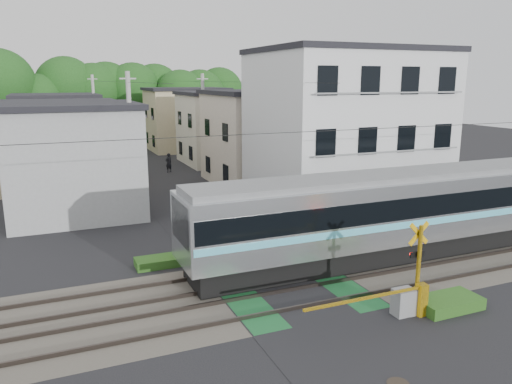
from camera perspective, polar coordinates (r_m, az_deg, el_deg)
name	(u,v)px	position (r m, az deg, el deg)	size (l,w,h in m)	color
ground	(286,286)	(19.02, 3.45, -10.67)	(120.00, 120.00, 0.00)	black
track_bed	(286,285)	(19.01, 3.45, -10.57)	(120.00, 120.00, 0.14)	#47423A
commuter_train	(384,213)	(22.01, 14.46, -2.39)	(17.85, 2.82, 3.71)	black
crossing_signal_near	(407,295)	(17.26, 16.92, -11.19)	(4.74, 0.65, 3.09)	#EBAF0C
crossing_signal_far	(192,247)	(21.10, -7.33, -6.28)	(4.74, 0.65, 3.09)	#EBAF0C
apartment_block	(345,130)	(30.08, 10.17, 7.02)	(10.20, 8.36, 9.30)	silver
houses_row	(151,133)	(42.53, -11.90, 6.65)	(22.07, 31.35, 6.80)	#9FA2A4
tree_hill	(103,99)	(64.61, -17.10, 10.17)	(40.00, 13.17, 10.87)	#1F4F1A
catenary	(420,177)	(21.22, 18.24, 1.63)	(60.00, 5.04, 7.00)	#2D2D33
utility_poles	(141,126)	(39.36, -13.00, 7.36)	(7.90, 42.00, 8.00)	#A5A5A0
pedestrian	(169,163)	(42.01, -9.95, 3.30)	(0.59, 0.39, 1.61)	black
manhole_cover	(398,384)	(14.02, 15.94, -20.33)	(0.58, 0.58, 0.02)	#2D261E
weed_patches	(328,275)	(19.67, 8.24, -9.39)	(10.25, 8.80, 0.40)	#2D5E1E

